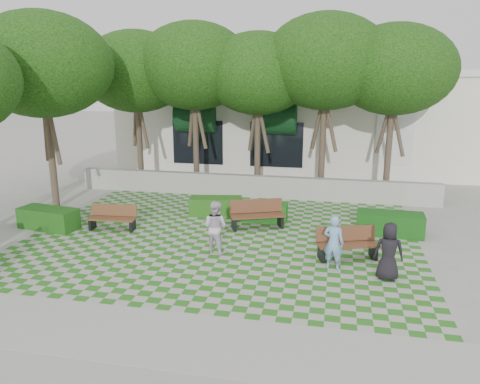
% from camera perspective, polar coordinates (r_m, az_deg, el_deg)
% --- Properties ---
extents(ground, '(90.00, 90.00, 0.00)m').
position_cam_1_polar(ground, '(13.81, -3.33, -7.05)').
color(ground, gray).
rests_on(ground, ground).
extents(lawn, '(12.00, 12.00, 0.00)m').
position_cam_1_polar(lawn, '(14.72, -2.32, -5.64)').
color(lawn, '#2B721E').
rests_on(lawn, ground).
extents(sidewalk_south, '(16.00, 2.00, 0.01)m').
position_cam_1_polar(sidewalk_south, '(9.82, -10.80, -16.81)').
color(sidewalk_south, '#9E9B93').
rests_on(sidewalk_south, ground).
extents(sidewalk_west, '(2.00, 12.00, 0.01)m').
position_cam_1_polar(sidewalk_west, '(17.82, -25.44, -3.47)').
color(sidewalk_west, '#9E9B93').
rests_on(sidewalk_west, ground).
extents(retaining_wall, '(15.00, 0.36, 0.90)m').
position_cam_1_polar(retaining_wall, '(19.46, 1.40, 0.74)').
color(retaining_wall, '#9E9B93').
rests_on(retaining_wall, ground).
extents(bench_east, '(1.77, 1.05, 0.88)m').
position_cam_1_polar(bench_east, '(13.40, 12.93, -6.16)').
color(bench_east, '#55311D').
rests_on(bench_east, ground).
extents(bench_mid, '(1.87, 1.21, 0.94)m').
position_cam_1_polar(bench_mid, '(15.55, 2.09, -2.79)').
color(bench_mid, '#542F1D').
rests_on(bench_mid, ground).
extents(bench_west, '(1.59, 0.64, 0.82)m').
position_cam_1_polar(bench_west, '(15.96, -15.26, -3.07)').
color(bench_west, brown).
rests_on(bench_west, ground).
extents(hedge_east, '(2.08, 0.89, 0.72)m').
position_cam_1_polar(hedge_east, '(15.68, 17.79, -3.71)').
color(hedge_east, '#124512').
rests_on(hedge_east, ground).
extents(hedge_midright, '(1.79, 0.73, 0.63)m').
position_cam_1_polar(hedge_midright, '(16.37, 2.62, -2.42)').
color(hedge_midright, '#175316').
rests_on(hedge_midright, ground).
extents(hedge_midleft, '(1.96, 1.04, 0.65)m').
position_cam_1_polar(hedge_midleft, '(17.01, -2.97, -1.73)').
color(hedge_midleft, '#1F5115').
rests_on(hedge_midleft, ground).
extents(hedge_west, '(2.09, 1.10, 0.69)m').
position_cam_1_polar(hedge_west, '(16.75, -22.30, -3.00)').
color(hedge_west, '#184B14').
rests_on(hedge_west, ground).
extents(person_blue, '(0.60, 0.46, 1.47)m').
position_cam_1_polar(person_blue, '(12.51, 11.34, -6.06)').
color(person_blue, '#75A3D6').
rests_on(person_blue, ground).
extents(person_dark, '(0.75, 0.51, 1.48)m').
position_cam_1_polar(person_dark, '(12.25, 17.68, -6.91)').
color(person_dark, black).
rests_on(person_dark, ground).
extents(person_white, '(0.89, 0.79, 1.53)m').
position_cam_1_polar(person_white, '(13.40, -3.03, -4.26)').
color(person_white, silver).
rests_on(person_white, ground).
extents(tree_row, '(17.70, 13.40, 7.41)m').
position_cam_1_polar(tree_row, '(19.09, -4.35, 14.77)').
color(tree_row, '#47382B').
rests_on(tree_row, ground).
extents(building, '(18.00, 8.92, 5.15)m').
position_cam_1_polar(building, '(26.71, 6.54, 8.90)').
color(building, silver).
rests_on(building, ground).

